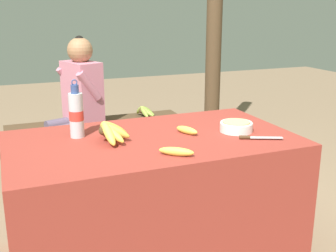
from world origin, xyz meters
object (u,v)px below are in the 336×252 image
Objects in this scene: loose_banana_side at (186,130)px; banana_bunch_green at (145,111)px; loose_banana_front at (176,152)px; serving_bowl at (236,126)px; wooden_bench at (97,130)px; seated_vendor at (78,97)px; knife at (255,137)px; water_bottle at (76,114)px; support_post_far at (214,18)px; banana_bunch_ripe at (111,130)px.

banana_bunch_green is at bearing 80.57° from loose_banana_side.
serving_bowl is at bearing 27.67° from loose_banana_front.
banana_bunch_green is at bearing 91.74° from serving_bowl.
loose_banana_side is at bearing -81.66° from wooden_bench.
seated_vendor is at bearing 104.83° from loose_banana_side.
loose_banana_front is (-0.46, -0.24, -0.01)m from serving_bowl.
serving_bowl is at bearing -71.78° from wooden_bench.
water_bottle is at bearing 179.47° from knife.
knife is at bearing -87.94° from banana_bunch_green.
support_post_far is at bearing 57.99° from loose_banana_side.
loose_banana_side is 1.41m from banana_bunch_green.
wooden_bench is (-0.01, 1.68, -0.35)m from loose_banana_front.
water_bottle is 0.94m from knife.
banana_bunch_ripe is 1.33m from seated_vendor.
loose_banana_side is 0.06× the size of support_post_far.
serving_bowl is 1.89m from support_post_far.
water_bottle is (-0.83, 0.22, 0.09)m from serving_bowl.
serving_bowl is 0.07× the size of support_post_far.
water_bottle is 1.35m from wooden_bench.
loose_banana_front is 0.48m from knife.
serving_bowl is 1.21× the size of loose_banana_side.
water_bottle is at bearing -137.30° from support_post_far.
loose_banana_side is 1.38m from seated_vendor.
wooden_bench is 1.51m from support_post_far.
support_post_far is (1.56, 1.44, 0.44)m from water_bottle.
seated_vendor is 4.61× the size of banana_bunch_green.
seated_vendor is (-0.64, 1.56, -0.04)m from knife.
banana_bunch_ripe is at bearing 174.04° from serving_bowl.
knife is at bearing -73.08° from wooden_bench.
banana_bunch_ripe is at bearing -46.50° from water_bottle.
banana_bunch_ripe is 1.46× the size of serving_bowl.
knife reaches higher than wooden_bench.
water_bottle reaches higher than banana_bunch_green.
serving_bowl is 0.59× the size of water_bottle.
seated_vendor is (0.07, 1.32, -0.09)m from banana_bunch_ripe.
seated_vendor is at bearing -168.88° from support_post_far.
wooden_bench is at bearing -169.65° from support_post_far.
serving_bowl is 1.15× the size of loose_banana_front.
loose_banana_front is at bearing -51.32° from water_bottle.
wooden_bench is at bearing 81.03° from banana_bunch_ripe.
serving_bowl is 1.46m from banana_bunch_green.
serving_bowl is 1.53m from seated_vendor.
banana_bunch_green is (0.65, 1.37, -0.27)m from banana_bunch_ripe.
banana_bunch_green is at bearing 57.05° from water_bottle.
loose_banana_front is at bearing -121.96° from support_post_far.
banana_bunch_ripe reaches higher than serving_bowl.
loose_banana_side is at bearing -122.01° from support_post_far.
support_post_far reaches higher than wooden_bench.
serving_bowl is at bearing -13.07° from loose_banana_side.
loose_banana_front is 0.14× the size of seated_vendor.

